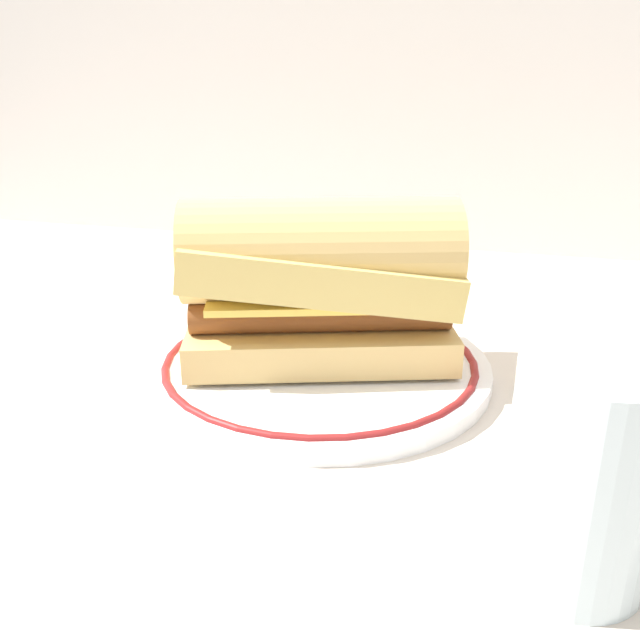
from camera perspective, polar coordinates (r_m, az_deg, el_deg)
ground_plane at (r=0.53m, az=1.12°, el=-4.39°), size 1.50×1.50×0.00m
plate at (r=0.53m, az=0.00°, el=-3.79°), size 0.26×0.26×0.01m
sausage_sandwich at (r=0.50m, az=-0.00°, el=3.41°), size 0.22×0.14×0.12m
drinking_glass at (r=0.34m, az=20.87°, el=-12.96°), size 0.07×0.07×0.11m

